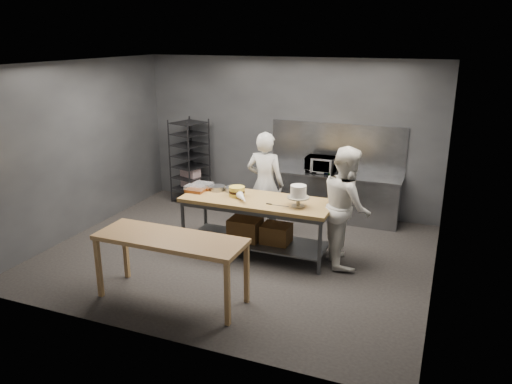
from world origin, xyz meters
TOP-DOWN VIEW (x-y plane):
  - ground at (0.00, 0.00)m, footprint 6.00×6.00m
  - back_wall at (0.00, 2.50)m, footprint 6.00×0.04m
  - work_table at (0.28, 0.17)m, footprint 2.40×0.90m
  - near_counter at (-0.22, -1.65)m, footprint 2.00×0.70m
  - back_counter at (1.00, 2.18)m, footprint 2.60×0.60m
  - splashback_panel at (1.00, 2.48)m, footprint 2.60×0.02m
  - speed_rack at (-2.01, 2.10)m, footprint 0.76×0.79m
  - chef_behind at (0.10, 0.97)m, footprint 0.68×0.45m
  - chef_right at (1.66, 0.34)m, footprint 0.99×1.10m
  - microwave at (0.77, 2.18)m, footprint 0.54×0.37m
  - frosted_cake_stand at (0.98, 0.05)m, footprint 0.34×0.34m
  - layer_cake at (-0.08, 0.18)m, footprint 0.25×0.25m
  - cake_pans at (-0.53, 0.38)m, footprint 0.83×0.31m
  - piping_bag at (0.11, -0.05)m, footprint 0.33×0.37m
  - offset_spatula at (0.63, -0.01)m, footprint 0.36×0.02m
  - pastry_clamshells at (-0.79, 0.23)m, footprint 0.36×0.41m

SIDE VIEW (x-z plane):
  - ground at x=0.00m, z-range 0.00..0.00m
  - back_counter at x=1.00m, z-range 0.00..0.90m
  - work_table at x=0.28m, z-range 0.11..1.03m
  - near_counter at x=-0.22m, z-range 0.36..1.26m
  - speed_rack at x=-2.01m, z-range -0.02..1.73m
  - chef_behind at x=0.10m, z-range 0.00..1.84m
  - chef_right at x=1.66m, z-range 0.00..1.85m
  - offset_spatula at x=0.63m, z-range 0.92..0.93m
  - cake_pans at x=-0.53m, z-range 0.92..1.00m
  - pastry_clamshells at x=-0.79m, z-range 0.92..1.03m
  - piping_bag at x=0.11m, z-range 0.92..1.04m
  - layer_cake at x=-0.08m, z-range 0.92..1.08m
  - microwave at x=0.77m, z-range 0.90..1.20m
  - frosted_cake_stand at x=0.98m, z-range 0.96..1.30m
  - splashback_panel at x=1.00m, z-range 0.90..1.80m
  - back_wall at x=0.00m, z-range 0.00..3.00m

